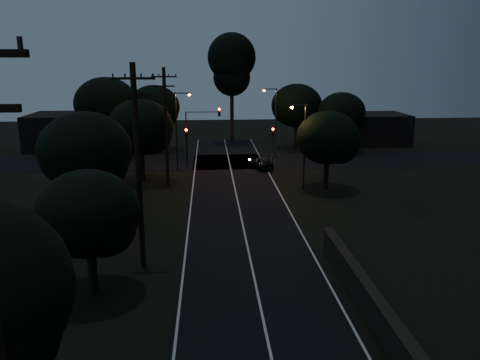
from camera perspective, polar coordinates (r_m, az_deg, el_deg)
road_surface at (r=42.00m, az=-0.66°, el=-0.87°), size 60.00×70.00×0.03m
utility_pole_mid at (r=25.19m, az=-12.33°, el=1.80°), size 2.20×0.30×11.00m
utility_pole_far at (r=41.87m, az=-9.03°, el=6.56°), size 2.20×0.30×10.50m
tree_left_b at (r=23.07m, az=-17.69°, el=-4.21°), size 4.86×4.86×6.17m
tree_left_c at (r=32.78m, az=-18.00°, el=3.11°), size 6.20×6.20×7.83m
tree_left_d at (r=44.05m, az=-11.77°, el=6.13°), size 6.04×6.04×7.66m
tree_far_nw at (r=59.84m, az=-10.23°, el=8.61°), size 6.40×6.40×8.11m
tree_far_w at (r=56.59m, az=-15.76°, el=8.74°), size 7.24×7.24×9.24m
tree_far_ne at (r=60.58m, az=7.15°, el=8.85°), size 6.48×6.48×8.20m
tree_far_e at (r=58.92m, az=12.49°, el=7.91°), size 5.77×5.77×7.32m
tree_right_a at (r=41.12m, az=10.94°, el=4.91°), size 5.43×5.43×6.91m
tall_pine at (r=64.41m, az=-1.01°, el=13.97°), size 6.45×6.45×14.65m
building_left at (r=64.46m, az=-19.92°, el=5.65°), size 10.00×8.00×4.40m
building_right at (r=66.81m, az=15.71°, el=6.08°), size 9.00×7.00×4.00m
signal_left at (r=50.06m, az=-6.53°, el=4.85°), size 0.28×0.35×4.10m
signal_right at (r=50.47m, az=4.00°, el=4.98°), size 0.28×0.35×4.10m
signal_mast at (r=49.78m, az=-4.63°, el=6.59°), size 3.70×0.35×6.25m
streetlight_a at (r=47.86m, az=-7.55°, el=6.56°), size 1.66×0.26×8.00m
streetlight_b at (r=54.25m, az=4.20°, el=7.56°), size 1.66×0.26×8.00m
streetlight_c at (r=40.71m, az=7.66°, el=4.77°), size 1.46×0.26×7.50m
car at (r=49.11m, az=2.59°, el=2.13°), size 2.55×4.03×1.28m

